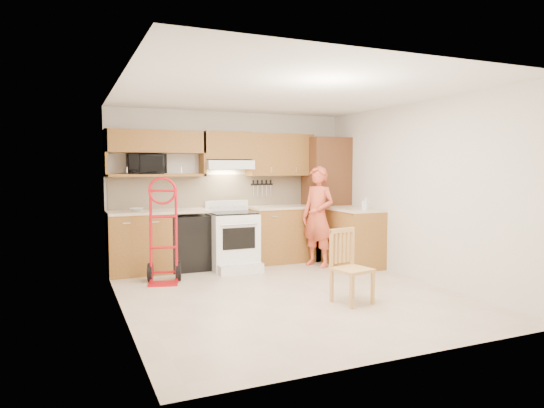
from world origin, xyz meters
TOP-DOWN VIEW (x-y plane):
  - floor at (0.00, 0.00)m, footprint 4.00×4.50m
  - ceiling at (0.00, 0.00)m, footprint 4.00×4.50m
  - wall_back at (0.00, 2.26)m, footprint 4.00×0.02m
  - wall_front at (0.00, -2.26)m, footprint 4.00×0.02m
  - wall_left at (-2.01, 0.00)m, footprint 0.02×4.50m
  - wall_right at (2.01, 0.00)m, footprint 0.02×4.50m
  - backsplash at (0.00, 2.23)m, footprint 3.92×0.03m
  - lower_cab_left at (-1.55, 1.95)m, footprint 0.90×0.60m
  - dishwasher at (-0.80, 1.95)m, footprint 0.60×0.60m
  - lower_cab_right at (0.83, 1.95)m, footprint 1.14×0.60m
  - countertop_left at (-1.25, 1.95)m, footprint 1.50×0.63m
  - countertop_right at (0.83, 1.95)m, footprint 1.14×0.63m
  - cab_return_right at (1.70, 1.15)m, footprint 0.60×1.00m
  - countertop_return at (1.70, 1.15)m, footprint 0.63×1.00m
  - pantry_tall at (1.65, 1.95)m, footprint 0.70×0.60m
  - upper_cab_left at (-1.25, 2.08)m, footprint 1.50×0.33m
  - upper_shelf_mw at (-1.25, 2.08)m, footprint 1.50×0.33m
  - upper_cab_center at (-0.12, 2.08)m, footprint 0.76×0.33m
  - upper_cab_right at (0.83, 2.08)m, footprint 1.14×0.33m
  - range_hood at (-0.12, 2.02)m, footprint 0.76×0.46m
  - knife_strip at (0.55, 2.21)m, footprint 0.40×0.05m
  - microwave at (-1.40, 2.08)m, footprint 0.56×0.39m
  - range at (-0.15, 1.66)m, footprint 0.72×0.94m
  - person at (1.17, 1.35)m, footprint 0.58×0.69m
  - hand_truck at (-1.33, 1.19)m, footprint 0.62×0.59m
  - dining_chair at (0.51, -0.68)m, footprint 0.46×0.49m
  - soap_bottle at (1.70, 0.80)m, footprint 0.12×0.12m
  - bowl at (-1.57, 1.95)m, footprint 0.25×0.25m

SIDE VIEW (x-z plane):
  - floor at x=0.00m, z-range -0.02..0.00m
  - dishwasher at x=-0.80m, z-range 0.00..0.85m
  - dining_chair at x=0.51m, z-range 0.00..0.87m
  - lower_cab_left at x=-1.55m, z-range 0.00..0.90m
  - lower_cab_right at x=0.83m, z-range 0.00..0.90m
  - cab_return_right at x=1.70m, z-range 0.00..0.90m
  - range at x=-0.15m, z-range 0.00..1.06m
  - hand_truck at x=-1.33m, z-range 0.00..1.32m
  - person at x=1.17m, z-range 0.00..1.61m
  - countertop_left at x=-1.25m, z-range 0.90..0.94m
  - countertop_right at x=0.83m, z-range 0.90..0.94m
  - countertop_return at x=1.70m, z-range 0.90..0.94m
  - bowl at x=-1.57m, z-range 0.94..0.99m
  - soap_bottle at x=1.70m, z-range 0.94..1.14m
  - pantry_tall at x=1.65m, z-range 0.00..2.10m
  - backsplash at x=0.00m, z-range 0.92..1.48m
  - knife_strip at x=0.55m, z-range 1.09..1.39m
  - wall_back at x=0.00m, z-range 0.00..2.50m
  - wall_front at x=0.00m, z-range 0.00..2.50m
  - wall_left at x=-2.01m, z-range 0.00..2.50m
  - wall_right at x=2.01m, z-range 0.00..2.50m
  - upper_shelf_mw at x=-1.25m, z-range 1.45..1.49m
  - range_hood at x=-0.12m, z-range 1.56..1.70m
  - microwave at x=-1.40m, z-range 1.49..1.80m
  - upper_cab_right at x=0.83m, z-range 1.45..2.15m
  - upper_cab_center at x=-0.12m, z-range 1.72..2.16m
  - upper_cab_left at x=-1.25m, z-range 1.81..2.15m
  - ceiling at x=0.00m, z-range 2.50..2.52m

